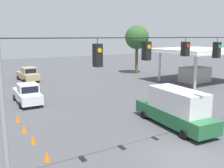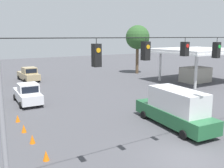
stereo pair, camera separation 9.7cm
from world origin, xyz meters
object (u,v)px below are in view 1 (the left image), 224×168
at_px(overhead_signal_span, 184,72).
at_px(tree_horizon_left, 137,38).
at_px(pickup_truck_white_withflow_far, 27,94).
at_px(box_truck_green_crossing_near, 175,108).
at_px(traffic_cone_fourth, 18,119).
at_px(traffic_cone_second, 33,139).
at_px(pickup_truck_tan_withflow_deep, 28,74).
at_px(traffic_cone_third, 24,129).
at_px(gas_station, 196,58).
at_px(traffic_cone_nearest, 47,156).

distance_m(overhead_signal_span, tree_horizon_left, 31.99).
bearing_deg(pickup_truck_white_withflow_far, box_truck_green_crossing_near, 122.25).
height_order(overhead_signal_span, traffic_cone_fourth, overhead_signal_span).
bearing_deg(box_truck_green_crossing_near, traffic_cone_second, -13.89).
distance_m(pickup_truck_tan_withflow_deep, traffic_cone_second, 24.00).
bearing_deg(pickup_truck_tan_withflow_deep, traffic_cone_second, 77.38).
height_order(pickup_truck_tan_withflow_deep, pickup_truck_white_withflow_far, same).
bearing_deg(traffic_cone_fourth, tree_horizon_left, -145.87).
relative_size(pickup_truck_white_withflow_far, traffic_cone_fourth, 9.40).
xyz_separation_m(traffic_cone_third, tree_horizon_left, (-24.13, -18.85, 6.16)).
bearing_deg(tree_horizon_left, pickup_truck_tan_withflow_deep, -7.14).
xyz_separation_m(pickup_truck_tan_withflow_deep, box_truck_green_crossing_near, (-4.72, 25.87, 0.45)).
bearing_deg(box_truck_green_crossing_near, traffic_cone_fourth, -35.90).
bearing_deg(traffic_cone_fourth, traffic_cone_second, 89.79).
bearing_deg(pickup_truck_white_withflow_far, tree_horizon_left, -153.53).
xyz_separation_m(pickup_truck_white_withflow_far, traffic_cone_fourth, (2.04, 5.34, -0.69)).
distance_m(pickup_truck_tan_withflow_deep, traffic_cone_third, 21.87).
bearing_deg(traffic_cone_fourth, traffic_cone_third, 88.46).
relative_size(pickup_truck_white_withflow_far, traffic_cone_third, 9.40).
distance_m(traffic_cone_second, traffic_cone_third, 2.20).
bearing_deg(pickup_truck_white_withflow_far, gas_station, 178.61).
xyz_separation_m(box_truck_green_crossing_near, traffic_cone_third, (10.02, -4.66, -1.13)).
bearing_deg(traffic_cone_second, traffic_cone_nearest, 91.89).
bearing_deg(overhead_signal_span, traffic_cone_nearest, -25.45).
xyz_separation_m(pickup_truck_white_withflow_far, traffic_cone_second, (2.05, 10.08, -0.69)).
relative_size(overhead_signal_span, traffic_cone_second, 32.16).
distance_m(pickup_truck_tan_withflow_deep, gas_station, 25.30).
height_order(pickup_truck_white_withflow_far, traffic_cone_nearest, pickup_truck_white_withflow_far).
bearing_deg(gas_station, traffic_cone_second, 19.91).
xyz_separation_m(traffic_cone_second, gas_station, (-26.20, -9.49, 3.32)).
bearing_deg(traffic_cone_second, traffic_cone_third, -88.67).
bearing_deg(overhead_signal_span, box_truck_green_crossing_near, -131.97).
relative_size(overhead_signal_span, pickup_truck_tan_withflow_deep, 3.29).
bearing_deg(pickup_truck_tan_withflow_deep, box_truck_green_crossing_near, 100.35).
xyz_separation_m(box_truck_green_crossing_near, traffic_cone_nearest, (9.88, 0.18, -1.13)).
bearing_deg(traffic_cone_third, traffic_cone_second, 91.33).
height_order(traffic_cone_second, traffic_cone_fourth, same).
distance_m(pickup_truck_tan_withflow_deep, traffic_cone_fourth, 19.40).
distance_m(pickup_truck_tan_withflow_deep, traffic_cone_nearest, 26.57).
relative_size(box_truck_green_crossing_near, traffic_cone_fourth, 12.81).
bearing_deg(traffic_cone_third, gas_station, -164.48).
relative_size(traffic_cone_second, tree_horizon_left, 0.07).
bearing_deg(overhead_signal_span, gas_station, -141.47).
distance_m(traffic_cone_nearest, gas_station, 28.99).
relative_size(traffic_cone_second, traffic_cone_fourth, 1.00).
height_order(traffic_cone_nearest, tree_horizon_left, tree_horizon_left).
bearing_deg(gas_station, traffic_cone_third, 15.52).
bearing_deg(pickup_truck_white_withflow_far, traffic_cone_third, 75.05).
distance_m(traffic_cone_second, tree_horizon_left, 32.57).
distance_m(overhead_signal_span, box_truck_green_crossing_near, 5.70).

